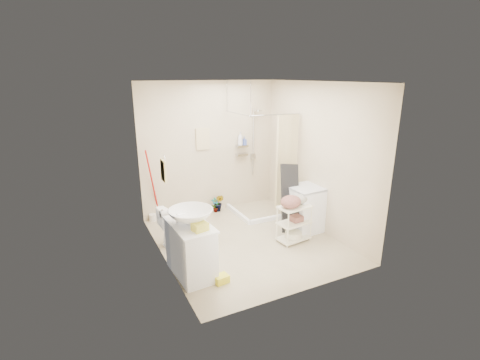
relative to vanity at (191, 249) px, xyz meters
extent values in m
plane|color=#B7AB89|center=(1.16, 0.56, -0.38)|extent=(3.20, 3.20, 0.00)
cube|color=silver|center=(1.16, 0.56, 2.22)|extent=(2.80, 3.20, 0.04)
cube|color=beige|center=(1.16, 2.16, 0.92)|extent=(2.80, 0.04, 2.60)
cube|color=beige|center=(1.16, -1.04, 0.92)|extent=(2.80, 0.04, 2.60)
cube|color=beige|center=(-0.24, 0.56, 0.92)|extent=(0.04, 3.20, 2.60)
cube|color=beige|center=(2.56, 0.56, 0.92)|extent=(0.04, 3.20, 2.60)
cube|color=white|center=(0.00, 0.00, 0.00)|extent=(0.54, 0.90, 0.77)
imported|color=white|center=(0.02, 0.00, 0.49)|extent=(0.70, 0.70, 0.21)
cube|color=gold|center=(0.06, -0.26, 0.44)|extent=(0.22, 0.19, 0.11)
cube|color=yellow|center=(0.29, -0.39, -0.31)|extent=(0.30, 0.25, 0.15)
imported|color=white|center=(0.12, 0.98, -0.05)|extent=(0.67, 0.41, 0.66)
imported|color=#9C5423|center=(1.17, 1.97, -0.23)|extent=(0.17, 0.12, 0.31)
imported|color=#954A1E|center=(1.26, 1.99, -0.20)|extent=(0.26, 0.25, 0.36)
cube|color=beige|center=(1.01, 2.14, 1.12)|extent=(0.28, 0.03, 0.42)
imported|color=silver|center=(1.79, 2.08, 1.07)|extent=(0.10, 0.11, 0.27)
imported|color=#3B4D98|center=(1.90, 2.10, 1.02)|extent=(0.08, 0.08, 0.17)
cube|color=white|center=(2.30, 0.50, 0.02)|extent=(0.59, 0.60, 0.81)
camera|label=1|loc=(-1.30, -4.18, 2.33)|focal=26.00mm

